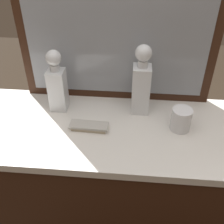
{
  "coord_description": "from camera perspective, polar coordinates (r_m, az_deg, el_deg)",
  "views": [
    {
      "loc": [
        0.08,
        -0.89,
        1.65
      ],
      "look_at": [
        0.0,
        0.0,
        0.97
      ],
      "focal_mm": 44.73,
      "sensor_mm": 36.0,
      "label": 1
    }
  ],
  "objects": [
    {
      "name": "crystal_tumbler_right",
      "position": [
        1.17,
        13.91,
        -1.62
      ],
      "size": [
        0.08,
        0.08,
        0.1
      ],
      "color": "white",
      "rests_on": "dresser"
    },
    {
      "name": "crystal_decanter_far_left",
      "position": [
        1.24,
        -11.1,
        5.13
      ],
      "size": [
        0.07,
        0.07,
        0.28
      ],
      "color": "white",
      "rests_on": "dresser"
    },
    {
      "name": "dresser_mirror",
      "position": [
        1.19,
        1.05,
        17.7
      ],
      "size": [
        0.85,
        0.03,
        0.72
      ],
      "color": "#381E11",
      "rests_on": "dresser"
    },
    {
      "name": "dresser",
      "position": [
        1.5,
        -0.0,
        -16.22
      ],
      "size": [
        1.19,
        0.5,
        0.89
      ],
      "color": "#381E11",
      "rests_on": "ground_plane"
    },
    {
      "name": "crystal_decanter_left",
      "position": [
        1.2,
        5.97,
        5.25
      ],
      "size": [
        0.08,
        0.08,
        0.32
      ],
      "color": "white",
      "rests_on": "dresser"
    },
    {
      "name": "silver_brush_far_left",
      "position": [
        1.16,
        -4.74,
        -2.94
      ],
      "size": [
        0.16,
        0.06,
        0.02
      ],
      "color": "#B7A88C",
      "rests_on": "dresser"
    }
  ]
}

